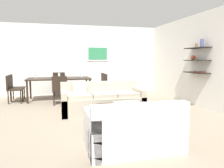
{
  "coord_description": "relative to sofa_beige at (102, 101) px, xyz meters",
  "views": [
    {
      "loc": [
        -1.0,
        -5.15,
        1.37
      ],
      "look_at": [
        0.35,
        0.2,
        0.75
      ],
      "focal_mm": 34.79,
      "sensor_mm": 36.0,
      "label": 1
    }
  ],
  "objects": [
    {
      "name": "loveseat_white",
      "position": [
        -0.02,
        -2.42,
        0.0
      ],
      "size": [
        1.41,
        0.9,
        0.78
      ],
      "color": "white",
      "rests_on": "ground"
    },
    {
      "name": "decorative_bowl",
      "position": [
        0.22,
        -1.22,
        0.13
      ],
      "size": [
        0.36,
        0.36,
        0.07
      ],
      "color": "navy",
      "rests_on": "coffee_table"
    },
    {
      "name": "dining_chair_right_far",
      "position": [
        0.4,
        2.31,
        0.21
      ],
      "size": [
        0.44,
        0.44,
        0.88
      ],
      "color": "black",
      "rests_on": "ground"
    },
    {
      "name": "wine_glass_head",
      "position": [
        -1.06,
        2.52,
        0.57
      ],
      "size": [
        0.07,
        0.07,
        0.15
      ],
      "color": "silver",
      "rests_on": "dining_table"
    },
    {
      "name": "dining_chair_left_near",
      "position": [
        -2.51,
        1.87,
        0.21
      ],
      "size": [
        0.44,
        0.44,
        0.88
      ],
      "color": "black",
      "rests_on": "ground"
    },
    {
      "name": "dining_table",
      "position": [
        -1.06,
        2.09,
        0.4
      ],
      "size": [
        2.09,
        0.98,
        0.75
      ],
      "color": "black",
      "rests_on": "ground"
    },
    {
      "name": "right_wall_shelf_unit",
      "position": [
        2.91,
        0.26,
        1.06
      ],
      "size": [
        0.34,
        8.2,
        2.7
      ],
      "color": "silver",
      "rests_on": "ground"
    },
    {
      "name": "wine_glass_right_far",
      "position": [
        -0.31,
        2.21,
        0.56
      ],
      "size": [
        0.06,
        0.06,
        0.15
      ],
      "color": "silver",
      "rests_on": "dining_table"
    },
    {
      "name": "dining_chair_foot",
      "position": [
        -1.06,
        1.19,
        0.21
      ],
      "size": [
        0.44,
        0.44,
        0.88
      ],
      "color": "black",
      "rests_on": "ground"
    },
    {
      "name": "dining_chair_left_far",
      "position": [
        -2.51,
        2.31,
        0.21
      ],
      "size": [
        0.44,
        0.44,
        0.88
      ],
      "color": "black",
      "rests_on": "ground"
    },
    {
      "name": "coffee_table",
      "position": [
        0.3,
        -1.23,
        -0.1
      ],
      "size": [
        1.12,
        1.02,
        0.38
      ],
      "color": "#38281E",
      "rests_on": "ground"
    },
    {
      "name": "apple_on_coffee_table",
      "position": [
        0.09,
        -1.25,
        0.13
      ],
      "size": [
        0.08,
        0.08,
        0.08
      ],
      "primitive_type": "sphere",
      "color": "#669E2D",
      "rests_on": "coffee_table"
    },
    {
      "name": "candle_jar",
      "position": [
        0.6,
        -1.1,
        0.12
      ],
      "size": [
        0.07,
        0.07,
        0.07
      ],
      "primitive_type": "cylinder",
      "color": "silver",
      "rests_on": "coffee_table"
    },
    {
      "name": "ground_plane",
      "position": [
        -0.11,
        -0.34,
        -0.29
      ],
      "size": [
        18.0,
        18.0,
        0.0
      ],
      "primitive_type": "plane",
      "color": "gray"
    },
    {
      "name": "sofa_beige",
      "position": [
        0.0,
        0.0,
        0.0
      ],
      "size": [
        2.1,
        0.9,
        0.78
      ],
      "color": "#B2A893",
      "rests_on": "ground"
    },
    {
      "name": "dining_chair_head",
      "position": [
        -1.06,
        2.99,
        0.21
      ],
      "size": [
        0.44,
        0.44,
        0.88
      ],
      "color": "black",
      "rests_on": "ground"
    },
    {
      "name": "back_wall_unit",
      "position": [
        0.19,
        3.19,
        1.06
      ],
      "size": [
        8.4,
        0.09,
        2.7
      ],
      "color": "silver",
      "rests_on": "ground"
    },
    {
      "name": "dining_chair_right_near",
      "position": [
        0.4,
        1.87,
        0.21
      ],
      "size": [
        0.44,
        0.44,
        0.88
      ],
      "color": "black",
      "rests_on": "ground"
    },
    {
      "name": "wine_glass_right_near",
      "position": [
        -0.31,
        1.97,
        0.59
      ],
      "size": [
        0.06,
        0.06,
        0.18
      ],
      "color": "silver",
      "rests_on": "dining_table"
    },
    {
      "name": "wine_glass_foot",
      "position": [
        -1.06,
        1.66,
        0.59
      ],
      "size": [
        0.07,
        0.07,
        0.18
      ],
      "color": "silver",
      "rests_on": "dining_table"
    },
    {
      "name": "wine_glass_left_near",
      "position": [
        -1.81,
        1.97,
        0.57
      ],
      "size": [
        0.07,
        0.07,
        0.17
      ],
      "color": "silver",
      "rests_on": "dining_table"
    }
  ]
}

